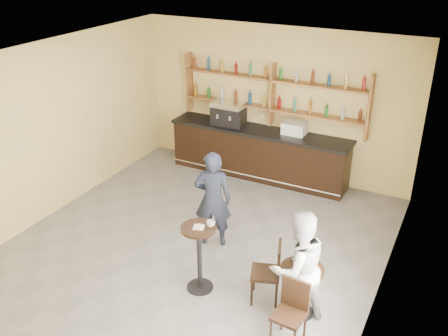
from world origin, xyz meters
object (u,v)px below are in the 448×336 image
at_px(man_main, 213,199).
at_px(chair_west, 265,272).
at_px(pastry_case, 294,129).
at_px(patron_second, 298,268).
at_px(chair_south, 289,315).
at_px(pedestal_table, 199,258).
at_px(cafe_table, 300,291).
at_px(bar_counter, 259,153).
at_px(espresso_machine, 229,113).

bearing_deg(man_main, chair_west, 123.73).
bearing_deg(pastry_case, chair_west, -73.63).
bearing_deg(patron_second, chair_south, 50.93).
relative_size(man_main, chair_west, 1.81).
bearing_deg(pedestal_table, chair_south, -15.57).
distance_m(pedestal_table, cafe_table, 1.52).
bearing_deg(bar_counter, patron_second, -59.82).
distance_m(chair_south, patron_second, 0.64).
height_order(cafe_table, chair_west, chair_west).
relative_size(pastry_case, chair_south, 0.53).
xyz_separation_m(cafe_table, chair_west, (-0.55, 0.05, 0.09)).
height_order(espresso_machine, cafe_table, espresso_machine).
xyz_separation_m(espresso_machine, patron_second, (2.98, -3.86, -0.48)).
xyz_separation_m(bar_counter, chair_south, (2.33, -4.36, -0.09)).
distance_m(pastry_case, pedestal_table, 3.98).
distance_m(bar_counter, pedestal_table, 4.00).
distance_m(man_main, cafe_table, 2.21).
xyz_separation_m(bar_counter, chair_west, (1.73, -3.71, -0.06)).
distance_m(pedestal_table, chair_west, 0.98).
bearing_deg(chair_west, chair_south, 23.68).
bearing_deg(chair_west, espresso_machine, -165.42).
relative_size(bar_counter, pedestal_table, 3.69).
relative_size(espresso_machine, cafe_table, 0.91).
bearing_deg(pedestal_table, cafe_table, 6.28).
relative_size(pedestal_table, patron_second, 0.64).
relative_size(pedestal_table, man_main, 0.63).
height_order(pastry_case, patron_second, patron_second).
relative_size(pastry_case, pedestal_table, 0.45).
height_order(bar_counter, espresso_machine, espresso_machine).
height_order(bar_counter, patron_second, patron_second).
xyz_separation_m(man_main, patron_second, (1.88, -1.09, -0.02)).
bearing_deg(bar_counter, chair_west, -65.03).
relative_size(cafe_table, chair_west, 0.81).
height_order(cafe_table, chair_south, chair_south).
distance_m(bar_counter, chair_west, 4.09).
distance_m(man_main, chair_south, 2.56).
distance_m(bar_counter, man_main, 2.80).
bearing_deg(pedestal_table, bar_counter, 101.08).
bearing_deg(man_main, pastry_case, -119.85).
distance_m(pastry_case, chair_west, 3.90).
relative_size(pedestal_table, cafe_table, 1.40).
bearing_deg(pastry_case, man_main, -96.44).
relative_size(bar_counter, cafe_table, 5.18).
relative_size(man_main, patron_second, 1.02).
bearing_deg(cafe_table, chair_west, 174.81).
relative_size(man_main, chair_south, 1.90).
distance_m(pastry_case, chair_south, 4.69).
distance_m(bar_counter, pastry_case, 1.03).
distance_m(pedestal_table, man_main, 1.27).
xyz_separation_m(pedestal_table, cafe_table, (1.51, 0.17, -0.15)).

